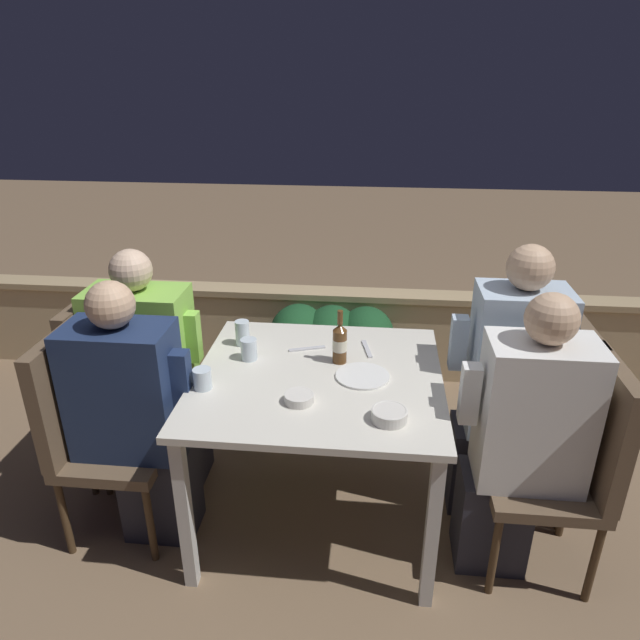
# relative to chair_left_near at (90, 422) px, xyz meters

# --- Properties ---
(ground_plane) EXTENTS (16.00, 16.00, 0.00)m
(ground_plane) POSITION_rel_chair_left_near_xyz_m (0.96, 0.16, -0.55)
(ground_plane) COLOR #7A6047
(parapet_wall) EXTENTS (9.00, 0.18, 0.59)m
(parapet_wall) POSITION_rel_chair_left_near_xyz_m (0.96, 1.54, -0.25)
(parapet_wall) COLOR tan
(parapet_wall) RESTS_ON ground_plane
(dining_table) EXTENTS (1.04, 1.01, 0.75)m
(dining_table) POSITION_rel_chair_left_near_xyz_m (0.96, 0.16, 0.11)
(dining_table) COLOR silver
(dining_table) RESTS_ON ground_plane
(planter_hedge) EXTENTS (0.77, 0.47, 0.59)m
(planter_hedge) POSITION_rel_chair_left_near_xyz_m (0.93, 1.25, -0.22)
(planter_hedge) COLOR brown
(planter_hedge) RESTS_ON ground_plane
(chair_left_near) EXTENTS (0.44, 0.43, 0.95)m
(chair_left_near) POSITION_rel_chair_left_near_xyz_m (0.00, 0.00, 0.00)
(chair_left_near) COLOR brown
(chair_left_near) RESTS_ON ground_plane
(person_navy_jumper) EXTENTS (0.50, 0.26, 1.20)m
(person_navy_jumper) POSITION_rel_chair_left_near_xyz_m (0.21, 0.00, 0.04)
(person_navy_jumper) COLOR #282833
(person_navy_jumper) RESTS_ON ground_plane
(chair_left_far) EXTENTS (0.44, 0.43, 0.95)m
(chair_left_far) POSITION_rel_chair_left_near_xyz_m (-0.07, 0.37, 0.00)
(chair_left_far) COLOR brown
(chair_left_far) RESTS_ON ground_plane
(person_green_blouse) EXTENTS (0.51, 0.26, 1.21)m
(person_green_blouse) POSITION_rel_chair_left_near_xyz_m (0.14, 0.37, 0.05)
(person_green_blouse) COLOR #282833
(person_green_blouse) RESTS_ON ground_plane
(chair_right_near) EXTENTS (0.44, 0.43, 0.95)m
(chair_right_near) POSITION_rel_chair_left_near_xyz_m (1.98, -0.03, 0.00)
(chair_right_near) COLOR brown
(chair_right_near) RESTS_ON ground_plane
(person_white_polo) EXTENTS (0.49, 0.26, 1.22)m
(person_white_polo) POSITION_rel_chair_left_near_xyz_m (1.78, -0.03, 0.06)
(person_white_polo) COLOR #282833
(person_white_polo) RESTS_ON ground_plane
(chair_right_far) EXTENTS (0.44, 0.43, 0.95)m
(chair_right_far) POSITION_rel_chair_left_near_xyz_m (1.98, 0.32, 0.00)
(chair_right_far) COLOR brown
(chair_right_far) RESTS_ON ground_plane
(person_blue_shirt) EXTENTS (0.47, 0.26, 1.29)m
(person_blue_shirt) POSITION_rel_chair_left_near_xyz_m (1.77, 0.32, 0.10)
(person_blue_shirt) COLOR #282833
(person_blue_shirt) RESTS_ON ground_plane
(beer_bottle) EXTENTS (0.06, 0.06, 0.24)m
(beer_bottle) POSITION_rel_chair_left_near_xyz_m (1.04, 0.29, 0.29)
(beer_bottle) COLOR brown
(beer_bottle) RESTS_ON dining_table
(plate_0) EXTENTS (0.23, 0.23, 0.01)m
(plate_0) POSITION_rel_chair_left_near_xyz_m (1.15, 0.16, 0.20)
(plate_0) COLOR white
(plate_0) RESTS_ON dining_table
(bowl_0) EXTENTS (0.13, 0.13, 0.05)m
(bowl_0) POSITION_rel_chair_left_near_xyz_m (1.26, -0.15, 0.22)
(bowl_0) COLOR silver
(bowl_0) RESTS_ON dining_table
(bowl_1) EXTENTS (0.12, 0.12, 0.04)m
(bowl_1) POSITION_rel_chair_left_near_xyz_m (0.91, -0.06, 0.21)
(bowl_1) COLOR silver
(bowl_1) RESTS_ON dining_table
(glass_cup_0) EXTENTS (0.07, 0.07, 0.12)m
(glass_cup_0) POSITION_rel_chair_left_near_xyz_m (0.58, 0.41, 0.25)
(glass_cup_0) COLOR silver
(glass_cup_0) RESTS_ON dining_table
(glass_cup_1) EXTENTS (0.07, 0.07, 0.09)m
(glass_cup_1) POSITION_rel_chair_left_near_xyz_m (0.51, 0.01, 0.24)
(glass_cup_1) COLOR silver
(glass_cup_1) RESTS_ON dining_table
(glass_cup_2) EXTENTS (0.07, 0.07, 0.10)m
(glass_cup_2) POSITION_rel_chair_left_near_xyz_m (0.64, 0.27, 0.24)
(glass_cup_2) COLOR silver
(glass_cup_2) RESTS_ON dining_table
(fork_0) EXTENTS (0.06, 0.17, 0.01)m
(fork_0) POSITION_rel_chair_left_near_xyz_m (1.16, 0.42, 0.20)
(fork_0) COLOR silver
(fork_0) RESTS_ON dining_table
(fork_1) EXTENTS (0.17, 0.07, 0.01)m
(fork_1) POSITION_rel_chair_left_near_xyz_m (0.89, 0.39, 0.20)
(fork_1) COLOR silver
(fork_1) RESTS_ON dining_table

